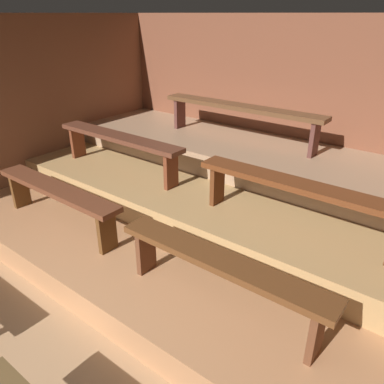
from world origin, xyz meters
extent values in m
cube|color=#AA8059|center=(0.00, 2.29, -0.04)|extent=(5.65, 5.39, 0.08)
cube|color=brown|center=(0.00, 4.62, 1.17)|extent=(5.65, 0.06, 2.34)
cube|color=brown|center=(-2.45, 2.29, 1.17)|extent=(0.06, 5.39, 2.34)
cube|color=#B67D52|center=(0.00, 2.93, 0.14)|extent=(4.85, 3.31, 0.28)
cube|color=tan|center=(0.00, 3.45, 0.42)|extent=(4.85, 2.28, 0.28)
cube|color=tan|center=(0.00, 3.94, 0.71)|extent=(4.85, 1.29, 0.28)
cube|color=brown|center=(-1.01, 1.85, 0.71)|extent=(1.75, 0.24, 0.05)
cube|color=#583417|center=(-1.77, 1.85, 0.48)|extent=(0.05, 0.20, 0.40)
cube|color=#583417|center=(-0.25, 1.85, 0.48)|extent=(0.05, 0.20, 0.40)
cube|color=brown|center=(1.01, 1.85, 0.71)|extent=(1.75, 0.24, 0.05)
cube|color=brown|center=(0.25, 1.85, 0.48)|extent=(0.05, 0.20, 0.40)
cube|color=brown|center=(1.77, 1.85, 0.48)|extent=(0.05, 0.20, 0.40)
cube|color=brown|center=(-1.14, 2.85, 1.00)|extent=(1.89, 0.24, 0.05)
cube|color=brown|center=(-1.96, 2.85, 0.77)|extent=(0.05, 0.20, 0.40)
cube|color=brown|center=(-0.31, 2.85, 0.77)|extent=(0.05, 0.20, 0.40)
cube|color=brown|center=(1.14, 2.85, 1.00)|extent=(1.89, 0.24, 0.05)
cube|color=#572C14|center=(0.31, 2.85, 0.77)|extent=(0.05, 0.20, 0.40)
cube|color=brown|center=(-0.17, 4.04, 1.28)|extent=(2.21, 0.24, 0.05)
cube|color=#562E28|center=(-1.15, 4.04, 1.05)|extent=(0.05, 0.20, 0.40)
cube|color=#562E28|center=(0.82, 4.04, 1.05)|extent=(0.05, 0.20, 0.40)
camera|label=1|loc=(2.22, -0.05, 2.34)|focal=35.15mm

